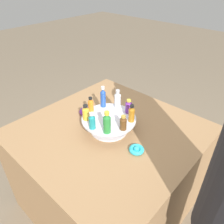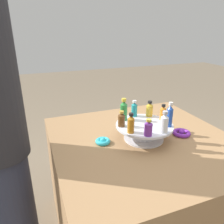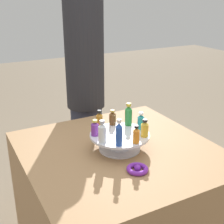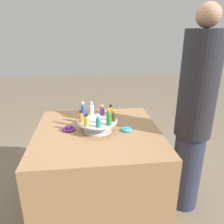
{
  "view_description": "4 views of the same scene",
  "coord_description": "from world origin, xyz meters",
  "px_view_note": "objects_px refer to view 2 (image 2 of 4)",
  "views": [
    {
      "loc": [
        0.72,
        -0.76,
        1.55
      ],
      "look_at": [
        0.03,
        -0.0,
        0.86
      ],
      "focal_mm": 35.0,
      "sensor_mm": 36.0,
      "label": 1
    },
    {
      "loc": [
        0.57,
        0.98,
        1.31
      ],
      "look_at": [
        0.18,
        -0.03,
        0.89
      ],
      "focal_mm": 35.0,
      "sensor_mm": 36.0,
      "label": 2
    },
    {
      "loc": [
        -1.32,
        0.75,
        1.51
      ],
      "look_at": [
        0.13,
        -0.02,
        0.88
      ],
      "focal_mm": 50.0,
      "sensor_mm": 36.0,
      "label": 3
    },
    {
      "loc": [
        -0.07,
        -1.63,
        1.49
      ],
      "look_at": [
        0.12,
        -0.02,
        0.88
      ],
      "focal_mm": 35.0,
      "sensor_mm": 36.0,
      "label": 4
    }
  ],
  "objects_px": {
    "display_stand": "(144,130)",
    "bottle_brown": "(121,119)",
    "bottle_blue": "(170,115)",
    "ribbon_bow_teal": "(103,141)",
    "bottle_amber": "(131,124)",
    "ribbon_bow_purple": "(181,133)",
    "bottle_orange": "(163,113)",
    "bottle_green": "(124,110)",
    "bottle_purple": "(148,128)",
    "bottle_teal": "(135,109)",
    "bottle_gold": "(149,109)",
    "bottle_clear": "(164,123)"
  },
  "relations": [
    {
      "from": "bottle_blue",
      "to": "bottle_teal",
      "type": "xyz_separation_m",
      "value": [
        0.11,
        -0.2,
        -0.02
      ]
    },
    {
      "from": "display_stand",
      "to": "bottle_brown",
      "type": "distance_m",
      "value": 0.15
    },
    {
      "from": "bottle_blue",
      "to": "ribbon_bow_teal",
      "type": "xyz_separation_m",
      "value": [
        0.35,
        -0.1,
        -0.14
      ]
    },
    {
      "from": "bottle_clear",
      "to": "bottle_brown",
      "type": "height_order",
      "value": "bottle_clear"
    },
    {
      "from": "bottle_orange",
      "to": "bottle_green",
      "type": "xyz_separation_m",
      "value": [
        0.21,
        -0.08,
        0.02
      ]
    },
    {
      "from": "ribbon_bow_purple",
      "to": "bottle_blue",
      "type": "bearing_deg",
      "value": 15.33
    },
    {
      "from": "bottle_blue",
      "to": "bottle_brown",
      "type": "distance_m",
      "value": 0.26
    },
    {
      "from": "display_stand",
      "to": "bottle_brown",
      "type": "height_order",
      "value": "bottle_brown"
    },
    {
      "from": "bottle_teal",
      "to": "bottle_brown",
      "type": "xyz_separation_m",
      "value": [
        0.13,
        0.11,
        -0.01
      ]
    },
    {
      "from": "bottle_green",
      "to": "ribbon_bow_purple",
      "type": "bearing_deg",
      "value": 156.68
    },
    {
      "from": "bottle_green",
      "to": "ribbon_bow_teal",
      "type": "relative_size",
      "value": 1.58
    },
    {
      "from": "bottle_amber",
      "to": "ribbon_bow_purple",
      "type": "height_order",
      "value": "bottle_amber"
    },
    {
      "from": "bottle_brown",
      "to": "ribbon_bow_purple",
      "type": "relative_size",
      "value": 0.84
    },
    {
      "from": "ribbon_bow_teal",
      "to": "bottle_gold",
      "type": "bearing_deg",
      "value": -168.6
    },
    {
      "from": "bottle_amber",
      "to": "display_stand",
      "type": "bearing_deg",
      "value": -151.06
    },
    {
      "from": "bottle_brown",
      "to": "ribbon_bow_purple",
      "type": "distance_m",
      "value": 0.39
    },
    {
      "from": "bottle_amber",
      "to": "ribbon_bow_teal",
      "type": "relative_size",
      "value": 1.3
    },
    {
      "from": "bottle_blue",
      "to": "bottle_green",
      "type": "bearing_deg",
      "value": -41.06
    },
    {
      "from": "bottle_clear",
      "to": "bottle_orange",
      "type": "xyz_separation_m",
      "value": [
        -0.09,
        -0.15,
        -0.01
      ]
    },
    {
      "from": "bottle_green",
      "to": "ribbon_bow_purple",
      "type": "relative_size",
      "value": 1.25
    },
    {
      "from": "bottle_teal",
      "to": "ribbon_bow_purple",
      "type": "bearing_deg",
      "value": 144.43
    },
    {
      "from": "bottle_amber",
      "to": "ribbon_bow_purple",
      "type": "relative_size",
      "value": 1.02
    },
    {
      "from": "bottle_brown",
      "to": "bottle_amber",
      "type": "distance_m",
      "value": 0.09
    },
    {
      "from": "bottle_clear",
      "to": "bottle_gold",
      "type": "xyz_separation_m",
      "value": [
        -0.04,
        -0.22,
        -0.01
      ]
    },
    {
      "from": "bottle_purple",
      "to": "bottle_blue",
      "type": "distance_m",
      "value": 0.17
    },
    {
      "from": "bottle_blue",
      "to": "bottle_green",
      "type": "xyz_separation_m",
      "value": [
        0.2,
        -0.17,
        -0.0
      ]
    },
    {
      "from": "display_stand",
      "to": "ribbon_bow_purple",
      "type": "height_order",
      "value": "display_stand"
    },
    {
      "from": "bottle_clear",
      "to": "bottle_amber",
      "type": "height_order",
      "value": "bottle_clear"
    },
    {
      "from": "bottle_teal",
      "to": "bottle_brown",
      "type": "relative_size",
      "value": 1.13
    },
    {
      "from": "bottle_green",
      "to": "bottle_purple",
      "type": "bearing_deg",
      "value": 98.94
    },
    {
      "from": "bottle_orange",
      "to": "ribbon_bow_teal",
      "type": "relative_size",
      "value": 1.15
    },
    {
      "from": "display_stand",
      "to": "ribbon_bow_purple",
      "type": "xyz_separation_m",
      "value": [
        -0.24,
        0.03,
        -0.04
      ]
    },
    {
      "from": "display_stand",
      "to": "bottle_clear",
      "type": "height_order",
      "value": "bottle_clear"
    },
    {
      "from": "display_stand",
      "to": "bottle_green",
      "type": "relative_size",
      "value": 2.46
    },
    {
      "from": "bottle_orange",
      "to": "bottle_gold",
      "type": "distance_m",
      "value": 0.09
    },
    {
      "from": "ribbon_bow_teal",
      "to": "bottle_blue",
      "type": "bearing_deg",
      "value": 163.58
    },
    {
      "from": "display_stand",
      "to": "ribbon_bow_purple",
      "type": "relative_size",
      "value": 3.06
    },
    {
      "from": "bottle_teal",
      "to": "bottle_green",
      "type": "bearing_deg",
      "value": 18.94
    },
    {
      "from": "bottle_orange",
      "to": "ribbon_bow_teal",
      "type": "distance_m",
      "value": 0.39
    },
    {
      "from": "bottle_purple",
      "to": "bottle_teal",
      "type": "distance_m",
      "value": 0.26
    },
    {
      "from": "bottle_blue",
      "to": "bottle_teal",
      "type": "bearing_deg",
      "value": -61.06
    },
    {
      "from": "display_stand",
      "to": "bottle_green",
      "type": "xyz_separation_m",
      "value": [
        0.08,
        -0.1,
        0.1
      ]
    },
    {
      "from": "bottle_blue",
      "to": "ribbon_bow_teal",
      "type": "distance_m",
      "value": 0.39
    },
    {
      "from": "bottle_orange",
      "to": "bottle_gold",
      "type": "relative_size",
      "value": 0.99
    },
    {
      "from": "bottle_blue",
      "to": "bottle_green",
      "type": "height_order",
      "value": "bottle_blue"
    },
    {
      "from": "bottle_green",
      "to": "bottle_amber",
      "type": "height_order",
      "value": "bottle_green"
    },
    {
      "from": "bottle_teal",
      "to": "bottle_blue",
      "type": "bearing_deg",
      "value": 118.94
    },
    {
      "from": "bottle_teal",
      "to": "ribbon_bow_purple",
      "type": "height_order",
      "value": "bottle_teal"
    },
    {
      "from": "bottle_amber",
      "to": "ribbon_bow_teal",
      "type": "distance_m",
      "value": 0.2
    },
    {
      "from": "bottle_blue",
      "to": "ribbon_bow_teal",
      "type": "relative_size",
      "value": 1.68
    }
  ]
}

